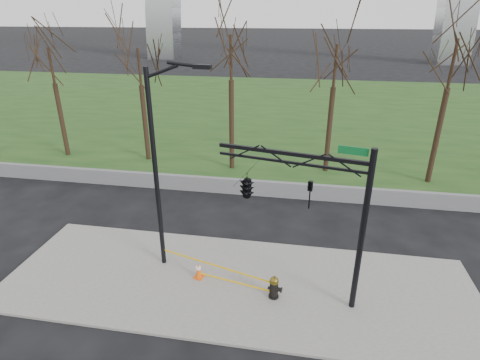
% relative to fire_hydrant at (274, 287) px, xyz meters
% --- Properties ---
extents(ground, '(500.00, 500.00, 0.00)m').
position_rel_fire_hydrant_xyz_m(ground, '(-1.49, 0.57, -0.53)').
color(ground, black).
rests_on(ground, ground).
extents(sidewalk, '(18.00, 6.00, 0.10)m').
position_rel_fire_hydrant_xyz_m(sidewalk, '(-1.49, 0.57, -0.48)').
color(sidewalk, slate).
rests_on(sidewalk, ground).
extents(grass_strip, '(120.00, 40.00, 0.06)m').
position_rel_fire_hydrant_xyz_m(grass_strip, '(-1.49, 30.57, -0.50)').
color(grass_strip, '#1C3D16').
rests_on(grass_strip, ground).
extents(guardrail, '(60.00, 0.30, 0.90)m').
position_rel_fire_hydrant_xyz_m(guardrail, '(-1.49, 8.57, -0.08)').
color(guardrail, '#59595B').
rests_on(guardrail, ground).
extents(tree_row, '(53.45, 4.00, 9.34)m').
position_rel_fire_hydrant_xyz_m(tree_row, '(2.24, 12.57, 4.14)').
color(tree_row, black).
rests_on(tree_row, ground).
extents(fire_hydrant, '(0.58, 0.38, 0.94)m').
position_rel_fire_hydrant_xyz_m(fire_hydrant, '(0.00, 0.00, 0.00)').
color(fire_hydrant, black).
rests_on(fire_hydrant, sidewalk).
extents(traffic_cone, '(0.42, 0.42, 0.65)m').
position_rel_fire_hydrant_xyz_m(traffic_cone, '(-3.01, 0.62, -0.11)').
color(traffic_cone, '#E14F0B').
rests_on(traffic_cone, sidewalk).
extents(street_light, '(2.39, 0.36, 8.21)m').
position_rel_fire_hydrant_xyz_m(street_light, '(-4.48, 1.34, 4.16)').
color(street_light, black).
rests_on(street_light, ground).
extents(traffic_signal_mast, '(5.01, 2.54, 6.00)m').
position_rel_fire_hydrant_xyz_m(traffic_signal_mast, '(-0.41, 0.67, 3.62)').
color(traffic_signal_mast, black).
rests_on(traffic_signal_mast, ground).
extents(caution_tape, '(4.70, 1.36, 0.47)m').
position_rel_fire_hydrant_xyz_m(caution_tape, '(-2.03, 0.54, 0.03)').
color(caution_tape, yellow).
rests_on(caution_tape, ground).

